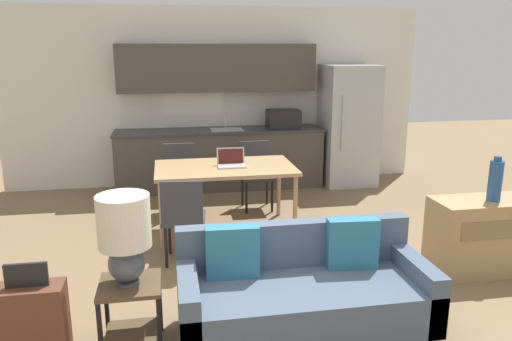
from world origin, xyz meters
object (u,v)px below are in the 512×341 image
Objects in this scene: side_table at (131,305)px; laptop at (231,162)px; credenza at (488,235)px; dining_chair_far_left at (179,174)px; suitcase at (33,330)px; dining_chair_near_left at (183,216)px; dining_table at (225,172)px; table_lamp at (125,233)px; couch at (302,290)px; dining_chair_far_right at (256,171)px; vase at (495,180)px; refrigerator at (348,125)px.

side_table is 1.57× the size of laptop.
dining_chair_far_left is (-2.85, 2.32, 0.14)m from credenza.
side_table is 0.64m from suitcase.
dining_table is at bearing -115.07° from dining_chair_near_left.
laptop is at bearing -50.36° from dining_chair_far_left.
laptop is at bearing 65.43° from table_lamp.
dining_chair_far_left reaches higher than side_table.
couch is 2.10× the size of dining_chair_far_right.
side_table is at bearing -168.16° from vase.
dining_chair_far_left is 1.12× the size of suitcase.
dining_table is at bearing -54.60° from dining_chair_far_left.
credenza is (2.35, -1.53, -0.35)m from dining_table.
dining_table is at bearing 57.24° from suitcase.
side_table is (-0.94, -2.25, -0.37)m from dining_table.
credenza is at bearing 56.91° from vase.
couch is at bearing -162.02° from vase.
couch is 4.41× the size of vase.
side_table is 0.54m from table_lamp.
table_lamp is (-3.09, -4.00, -0.04)m from refrigerator.
laptop is (-0.43, -0.78, 0.33)m from dining_chair_far_right.
dining_chair_far_right is 1.00× the size of dining_chair_near_left.
laptop is at bearing 145.84° from credenza.
refrigerator is 2.08× the size of dining_chair_far_right.
dining_chair_far_right reaches higher than side_table.
suitcase is (-2.07, -3.21, -0.18)m from dining_chair_far_right.
laptop is at bearing -118.30° from dining_chair_near_left.
dining_chair_near_left is at bearing 73.09° from side_table.
dining_chair_far_left is at bearing 71.86° from suitcase.
dining_chair_far_left is 1.01m from dining_chair_far_right.
couch is (0.31, -2.22, -0.39)m from dining_table.
dining_chair_far_right is at bearing 64.49° from side_table.
table_lamp is at bearing -168.32° from vase.
refrigerator is 2.78m from dining_table.
vase is at bearing 17.98° from couch.
couch is at bearing -93.63° from dining_chair_far_right.
refrigerator is at bearing 52.46° from side_table.
dining_chair_far_left is 1.00× the size of dining_chair_near_left.
dining_chair_far_right is 3.82m from suitcase.
side_table is 0.46× the size of credenza.
vase reaches higher than couch.
dining_chair_near_left reaches higher than side_table.
refrigerator is at bearing 39.45° from dining_table.
dining_chair_near_left is at bearing -123.17° from laptop.
vase is (3.27, 0.69, 0.57)m from side_table.
dining_chair_far_left and dining_chair_far_right have the same top height.
suitcase is (-1.04, -1.57, -0.18)m from dining_chair_near_left.
refrigerator is 2.88× the size of table_lamp.
dining_chair_far_right is at bearing 128.48° from credenza.
vase is 3.71m from dining_chair_far_left.
vase is 2.75m from laptop.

